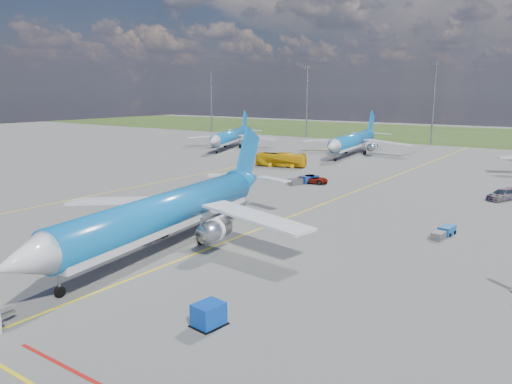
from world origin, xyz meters
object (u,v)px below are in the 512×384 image
Objects in this scene: main_airliner at (167,248)px; uld_container at (209,315)px; bg_jet_nw at (230,148)px; bg_jet_nnw at (352,155)px; service_car_b at (313,179)px; apron_bus at (281,160)px; baggage_tug_w at (444,232)px; service_car_c at (502,195)px; service_car_a at (226,184)px; baggage_tug_c at (304,180)px.

uld_container is (13.93, -10.17, 0.76)m from main_airliner.
bg_jet_nw is at bearing 134.33° from uld_container.
bg_jet_nw is at bearing 115.16° from main_airliner.
bg_jet_nnw reaches higher than service_car_b.
apron_bus is 50.93m from baggage_tug_w.
uld_container is 30.42m from baggage_tug_w.
apron_bus is at bearing -56.35° from bg_jet_nw.
bg_jet_nw reaches higher than apron_bus.
bg_jet_nnw reaches higher than baggage_tug_w.
service_car_c is 1.21× the size of baggage_tug_w.
bg_jet_nw is 32.72m from bg_jet_nnw.
service_car_c is at bearing -115.95° from apron_bus.
service_car_b is at bearing -82.28° from bg_jet_nnw.
bg_jet_nw is at bearing 149.23° from baggage_tug_w.
main_airliner reaches higher than apron_bus.
service_car_a is at bearing 134.22° from uld_container.
baggage_tug_c is at bearing -144.93° from service_car_c.
uld_container is 53.34m from service_car_c.
uld_container is at bearing -74.25° from bg_jet_nw.
bg_jet_nnw reaches higher than uld_container.
main_airliner is at bearing -130.97° from baggage_tug_w.
service_car_a is 0.75× the size of service_car_b.
service_car_a is 35.84m from baggage_tug_w.
service_car_a is at bearing -132.13° from service_car_c.
main_airliner is 6.97× the size of baggage_tug_c.
baggage_tug_c is (-20.04, 47.52, -0.18)m from uld_container.
baggage_tug_c is (-28.77, -5.09, -0.18)m from service_car_c.
service_car_c is (41.85, -8.45, -0.66)m from apron_bus.
bg_jet_nw is 75.65m from service_car_c.
baggage_tug_c is at bearing -150.53° from apron_bus.
service_car_b is at bearing 149.94° from baggage_tug_w.
service_car_a is 0.67× the size of baggage_tug_c.
baggage_tug_c is at bearing -60.29° from bg_jet_nw.
service_car_a is (-28.12, 37.10, -0.11)m from uld_container.
bg_jet_nnw is at bearing 115.73° from uld_container.
main_airliner reaches higher than baggage_tug_w.
service_car_c reaches higher than service_car_a.
service_car_a is at bearing 177.26° from apron_bus.
apron_bus is 18.90m from service_car_b.
apron_bus reaches higher than service_car_c.
baggage_tug_w is 32.38m from baggage_tug_c.
main_airliner is 17.26m from uld_container.
main_airliner is at bearing -86.02° from bg_jet_nnw.
bg_jet_nw is 85.14m from main_airliner.
uld_container reaches higher than service_car_a.
baggage_tug_c is (9.24, -39.14, 0.58)m from bg_jet_nnw.
apron_bus is 24.50m from service_car_a.
apron_bus is at bearing 36.49° from service_car_b.
bg_jet_nw is 0.94× the size of bg_jet_nnw.
main_airliner reaches higher than service_car_b.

